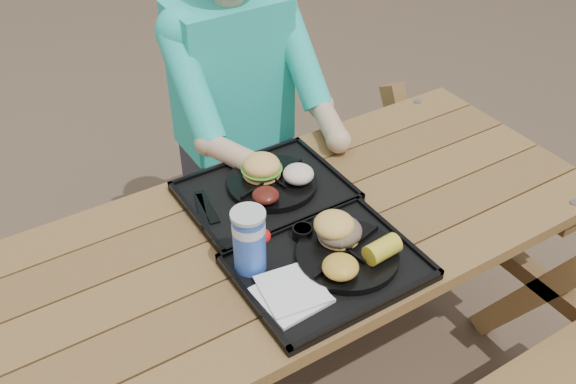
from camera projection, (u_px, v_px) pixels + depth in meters
picnic_table at (288, 322)px, 1.96m from camera, size 1.80×1.49×0.75m
tray_near at (328, 268)px, 1.60m from camera, size 0.45×0.35×0.02m
tray_far at (265, 194)px, 1.84m from camera, size 0.45×0.35×0.02m
plate_near at (347, 255)px, 1.61m from camera, size 0.26×0.26×0.02m
plate_far at (272, 183)px, 1.85m from camera, size 0.26×0.26×0.02m
napkin_stack at (291, 294)px, 1.51m from camera, size 0.16×0.16×0.02m
soda_cup at (249, 242)px, 1.54m from camera, size 0.08×0.08×0.16m
condiment_bbq at (302, 232)px, 1.67m from camera, size 0.05×0.05×0.03m
condiment_mustard at (321, 225)px, 1.70m from camera, size 0.05×0.05×0.03m
sandwich at (340, 221)px, 1.61m from camera, size 0.11×0.11×0.11m
mac_cheese at (340, 267)px, 1.53m from camera, size 0.09×0.09×0.04m
corn_cob at (382, 249)px, 1.57m from camera, size 0.10×0.10×0.05m
cutlery_far at (207, 207)px, 1.77m from camera, size 0.05×0.15×0.01m
burger at (261, 161)px, 1.83m from camera, size 0.11×0.11×0.10m
baked_beans at (266, 195)px, 1.76m from camera, size 0.08×0.08×0.03m
potato_salad at (298, 174)px, 1.82m from camera, size 0.09×0.09×0.05m
diner at (237, 134)px, 2.31m from camera, size 0.48×0.84×1.28m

